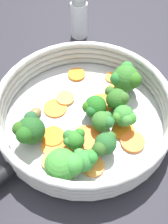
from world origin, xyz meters
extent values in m
plane|color=#222128|center=(0.00, 0.00, 0.00)|extent=(4.00, 4.00, 0.00)
cylinder|color=#B2B5B7|center=(0.00, 0.00, 0.01)|extent=(0.28, 0.28, 0.01)
torus|color=#B9B9B5|center=(0.00, 0.00, 0.02)|extent=(0.29, 0.29, 0.01)
torus|color=#B9B9B5|center=(0.00, 0.00, 0.03)|extent=(0.29, 0.29, 0.01)
torus|color=#B9B9B5|center=(0.00, 0.00, 0.04)|extent=(0.29, 0.29, 0.01)
torus|color=#B9B9B5|center=(0.00, 0.00, 0.05)|extent=(0.29, 0.29, 0.01)
sphere|color=#B4B6B9|center=(-0.02, 0.13, 0.02)|extent=(0.01, 0.01, 0.01)
sphere|color=#B0B0BC|center=(-0.09, 0.09, 0.02)|extent=(0.01, 0.01, 0.01)
cylinder|color=orange|center=(-0.02, 0.06, 0.01)|extent=(0.05, 0.05, 0.01)
cylinder|color=orange|center=(-0.07, 0.07, 0.01)|extent=(0.03, 0.03, 0.01)
cylinder|color=orange|center=(-0.05, -0.05, 0.01)|extent=(0.04, 0.04, 0.00)
cylinder|color=orange|center=(-0.04, 0.01, 0.01)|extent=(0.06, 0.06, 0.01)
cylinder|color=orange|center=(0.05, 0.02, 0.01)|extent=(0.04, 0.04, 0.01)
cylinder|color=#DE5D14|center=(-0.04, 0.04, 0.01)|extent=(0.04, 0.04, 0.00)
cylinder|color=orange|center=(0.03, 0.04, 0.01)|extent=(0.06, 0.06, 0.00)
cylinder|color=orange|center=(-0.04, 0.06, 0.01)|extent=(0.05, 0.05, 0.00)
cylinder|color=orange|center=(-0.07, -0.06, 0.01)|extent=(0.05, 0.05, 0.01)
cylinder|color=orange|center=(0.10, -0.01, 0.01)|extent=(0.04, 0.04, 0.00)
cylinder|color=orange|center=(0.04, -0.07, 0.01)|extent=(0.04, 0.04, 0.00)
cylinder|color=orange|center=(0.02, -0.04, 0.01)|extent=(0.06, 0.06, 0.01)
cylinder|color=orange|center=(-0.09, 0.01, 0.01)|extent=(0.04, 0.04, 0.01)
cylinder|color=orange|center=(0.07, -0.08, 0.01)|extent=(0.03, 0.03, 0.00)
cylinder|color=#638A4A|center=(0.00, -0.06, 0.02)|extent=(0.01, 0.01, 0.02)
sphere|color=#2B5F20|center=(0.00, -0.06, 0.04)|extent=(0.04, 0.04, 0.04)
sphere|color=#325C22|center=(-0.01, -0.06, 0.05)|extent=(0.02, 0.02, 0.02)
sphere|color=#325D24|center=(0.01, -0.05, 0.05)|extent=(0.02, 0.02, 0.02)
cylinder|color=#80B168|center=(-0.03, -0.02, 0.02)|extent=(0.02, 0.02, 0.01)
sphere|color=#326828|center=(-0.03, -0.02, 0.03)|extent=(0.03, 0.03, 0.03)
sphere|color=#2E682C|center=(-0.03, -0.03, 0.04)|extent=(0.02, 0.02, 0.02)
sphere|color=#2A652E|center=(-0.04, -0.03, 0.04)|extent=(0.02, 0.02, 0.02)
cylinder|color=#6F8D55|center=(-0.07, -0.01, 0.02)|extent=(0.01, 0.01, 0.02)
sphere|color=#245726|center=(-0.07, -0.01, 0.04)|extent=(0.03, 0.03, 0.03)
sphere|color=#2B5B22|center=(-0.07, -0.02, 0.04)|extent=(0.02, 0.02, 0.02)
sphere|color=#2B541F|center=(-0.08, 0.00, 0.04)|extent=(0.02, 0.02, 0.02)
cylinder|color=#609645|center=(-0.05, 0.03, 0.02)|extent=(0.02, 0.02, 0.01)
sphere|color=#2D6E24|center=(-0.05, 0.03, 0.03)|extent=(0.03, 0.03, 0.03)
sphere|color=#2B662B|center=(-0.04, 0.04, 0.04)|extent=(0.02, 0.02, 0.02)
sphere|color=#30702C|center=(-0.05, 0.04, 0.04)|extent=(0.01, 0.01, 0.01)
sphere|color=#276D21|center=(-0.05, 0.02, 0.04)|extent=(0.02, 0.02, 0.02)
cylinder|color=#88AA69|center=(-0.09, 0.06, 0.02)|extent=(0.01, 0.01, 0.02)
sphere|color=#3B8831|center=(-0.09, 0.06, 0.04)|extent=(0.05, 0.05, 0.05)
sphere|color=#398E36|center=(-0.10, 0.04, 0.05)|extent=(0.03, 0.03, 0.03)
sphere|color=#3D8534|center=(-0.10, 0.04, 0.05)|extent=(0.03, 0.03, 0.03)
cylinder|color=#618B46|center=(-0.02, 0.09, 0.02)|extent=(0.01, 0.01, 0.02)
sphere|color=#204F1F|center=(-0.02, 0.09, 0.04)|extent=(0.04, 0.04, 0.04)
sphere|color=#275016|center=(-0.02, 0.10, 0.05)|extent=(0.02, 0.02, 0.02)
sphere|color=#205519|center=(-0.03, 0.10, 0.05)|extent=(0.03, 0.03, 0.03)
sphere|color=#224E29|center=(-0.01, 0.09, 0.05)|extent=(0.02, 0.02, 0.02)
cylinder|color=#7CA567|center=(-0.03, -0.06, 0.02)|extent=(0.01, 0.01, 0.02)
sphere|color=#367D30|center=(-0.03, -0.06, 0.04)|extent=(0.03, 0.03, 0.03)
sphere|color=#3D8032|center=(-0.04, -0.06, 0.04)|extent=(0.02, 0.02, 0.02)
sphere|color=#3A7927|center=(-0.04, -0.04, 0.04)|extent=(0.02, 0.02, 0.02)
sphere|color=#348229|center=(-0.04, -0.06, 0.04)|extent=(0.02, 0.02, 0.02)
cylinder|color=#608853|center=(0.04, -0.09, 0.02)|extent=(0.01, 0.01, 0.02)
sphere|color=#2F6924|center=(0.04, -0.09, 0.04)|extent=(0.05, 0.05, 0.05)
sphere|color=#2C641C|center=(0.02, -0.10, 0.05)|extent=(0.03, 0.03, 0.03)
sphere|color=#2C712D|center=(0.05, -0.09, 0.05)|extent=(0.02, 0.02, 0.02)
sphere|color=#256E2C|center=(0.04, -0.07, 0.05)|extent=(0.02, 0.02, 0.02)
cylinder|color=#5D9548|center=(-0.09, 0.03, 0.02)|extent=(0.01, 0.01, 0.02)
sphere|color=#327834|center=(-0.09, 0.03, 0.04)|extent=(0.03, 0.03, 0.03)
sphere|color=#29772B|center=(-0.09, 0.02, 0.04)|extent=(0.02, 0.02, 0.02)
sphere|color=#34812F|center=(-0.09, 0.02, 0.04)|extent=(0.02, 0.02, 0.02)
sphere|color=#398236|center=(-0.08, 0.03, 0.04)|extent=(0.02, 0.02, 0.02)
cylinder|color=#7EA65D|center=(0.00, -0.02, 0.02)|extent=(0.01, 0.01, 0.01)
sphere|color=#21631D|center=(0.00, -0.02, 0.03)|extent=(0.04, 0.04, 0.04)
sphere|color=#265F14|center=(0.00, -0.01, 0.04)|extent=(0.02, 0.02, 0.02)
sphere|color=#206225|center=(-0.01, -0.01, 0.04)|extent=(0.02, 0.02, 0.02)
ellipsoid|color=brown|center=(0.03, 0.08, 0.02)|extent=(0.03, 0.03, 0.01)
cylinder|color=white|center=(0.23, -0.06, 0.04)|extent=(0.04, 0.04, 0.08)
camera|label=1|loc=(-0.25, 0.07, 0.37)|focal=42.00mm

